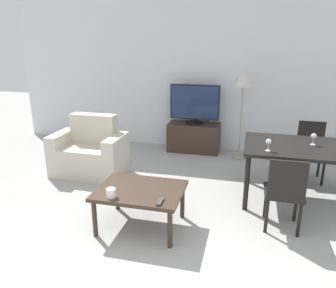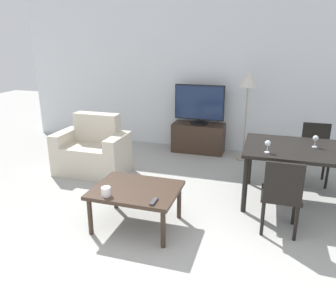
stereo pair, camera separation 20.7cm
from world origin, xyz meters
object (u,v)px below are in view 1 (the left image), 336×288
at_px(coffee_table, 140,193).
at_px(cup_white_near, 111,193).
at_px(tv_stand, 194,137).
at_px(wine_glass_center, 269,143).
at_px(dining_table, 302,152).
at_px(wine_glass_left, 314,137).
at_px(armchair, 90,153).
at_px(dining_chair_far, 311,148).
at_px(tv, 195,104).
at_px(remote_primary, 160,202).
at_px(floor_lamp, 243,85).
at_px(dining_chair_near, 285,190).

height_order(coffee_table, cup_white_near, cup_white_near).
xyz_separation_m(tv_stand, wine_glass_center, (1.19, -1.90, 0.57)).
height_order(dining_table, wine_glass_left, wine_glass_left).
distance_m(cup_white_near, wine_glass_left, 2.52).
height_order(armchair, wine_glass_center, armchair).
bearing_deg(dining_chair_far, tv_stand, 156.43).
height_order(tv, remote_primary, tv).
bearing_deg(dining_chair_far, wine_glass_center, -121.06).
height_order(tv, wine_glass_left, tv).
distance_m(coffee_table, remote_primary, 0.38).
bearing_deg(tv_stand, dining_table, -44.74).
xyz_separation_m(armchair, remote_primary, (1.51, -1.48, 0.14)).
distance_m(floor_lamp, cup_white_near, 3.08).
bearing_deg(floor_lamp, dining_table, -60.92).
relative_size(tv, wine_glass_left, 6.01).
relative_size(dining_table, remote_primary, 9.15).
bearing_deg(floor_lamp, tv_stand, 167.59).
relative_size(armchair, dining_chair_far, 1.28).
height_order(wine_glass_left, wine_glass_center, same).
xyz_separation_m(tv_stand, tv, (0.00, -0.00, 0.61)).
bearing_deg(armchair, remote_primary, -44.33).
relative_size(dining_chair_far, floor_lamp, 0.56).
relative_size(dining_chair_far, wine_glass_left, 5.71).
bearing_deg(coffee_table, armchair, 134.77).
height_order(dining_table, floor_lamp, floor_lamp).
bearing_deg(coffee_table, dining_chair_far, 43.67).
height_order(dining_chair_far, cup_white_near, dining_chair_far).
distance_m(armchair, remote_primary, 2.12).
distance_m(coffee_table, dining_table, 2.05).
xyz_separation_m(armchair, coffee_table, (1.22, -1.23, 0.07)).
xyz_separation_m(armchair, cup_white_near, (1.00, -1.49, 0.17)).
relative_size(armchair, tv_stand, 1.15).
height_order(coffee_table, remote_primary, remote_primary).
distance_m(tv_stand, coffee_table, 2.68).
bearing_deg(dining_table, floor_lamp, 119.08).
relative_size(floor_lamp, cup_white_near, 15.40).
distance_m(tv_stand, wine_glass_center, 2.31).
relative_size(tv_stand, wine_glass_left, 6.33).
bearing_deg(remote_primary, dining_table, 42.86).
bearing_deg(cup_white_near, dining_table, 34.58).
xyz_separation_m(remote_primary, wine_glass_center, (1.01, 1.03, 0.37)).
bearing_deg(wine_glass_left, dining_chair_near, -113.12).
height_order(tv_stand, dining_chair_near, dining_chair_near).
bearing_deg(coffee_table, floor_lamp, 69.48).
distance_m(dining_chair_far, floor_lamp, 1.44).
relative_size(tv_stand, dining_chair_far, 1.11).
bearing_deg(wine_glass_center, dining_chair_near, -70.01).
distance_m(dining_table, cup_white_near, 2.36).
relative_size(dining_table, wine_glass_left, 9.40).
xyz_separation_m(armchair, dining_table, (2.94, -0.15, 0.32)).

